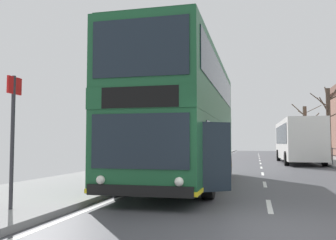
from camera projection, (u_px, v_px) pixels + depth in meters
ground at (231, 227)px, 6.34m from camera, size 15.80×140.00×0.20m
double_decker_bus_main at (185, 118)px, 13.27m from camera, size 3.27×10.79×4.56m
background_bus_far_lane at (298, 140)px, 28.05m from camera, size 2.80×10.99×3.19m
bus_stop_sign_near at (13, 127)px, 7.62m from camera, size 0.08×0.44×2.74m
bare_tree_far_01 at (305, 129)px, 42.82m from camera, size 3.44×2.74×5.99m
bare_tree_far_02 at (329, 121)px, 30.56m from camera, size 2.89×2.64×6.54m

